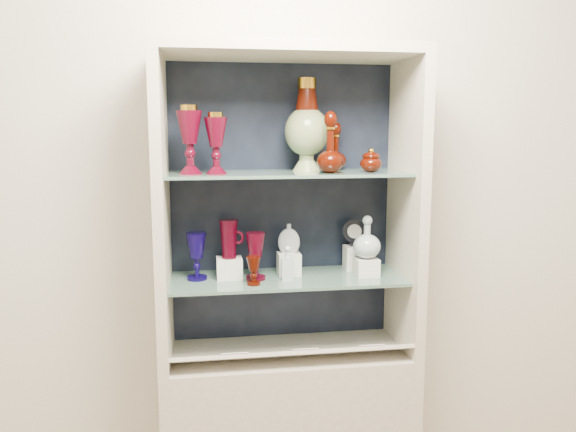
{
  "coord_description": "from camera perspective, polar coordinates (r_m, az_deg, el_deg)",
  "views": [
    {
      "loc": [
        -0.32,
        -0.6,
        1.63
      ],
      "look_at": [
        0.0,
        1.53,
        1.3
      ],
      "focal_mm": 35.0,
      "sensor_mm": 36.0,
      "label": 1
    }
  ],
  "objects": [
    {
      "name": "wall_back",
      "position": [
        2.39,
        -0.79,
        3.17
      ],
      "size": [
        3.5,
        0.02,
        2.8
      ],
      "primitive_type": "cube",
      "color": "silver",
      "rests_on": "ground"
    },
    {
      "name": "cabinet_back_panel",
      "position": [
        2.37,
        -0.69,
        1.29
      ],
      "size": [
        0.98,
        0.02,
        1.15
      ],
      "primitive_type": "cube",
      "color": "black",
      "rests_on": "cabinet_base"
    },
    {
      "name": "cabinet_side_left",
      "position": [
        2.16,
        -12.69,
        0.37
      ],
      "size": [
        0.04,
        0.4,
        1.15
      ],
      "primitive_type": "cube",
      "color": "#B8AF9C",
      "rests_on": "cabinet_base"
    },
    {
      "name": "cabinet_side_right",
      "position": [
        2.3,
        11.91,
        0.89
      ],
      "size": [
        0.04,
        0.4,
        1.15
      ],
      "primitive_type": "cube",
      "color": "#B8AF9C",
      "rests_on": "cabinet_base"
    },
    {
      "name": "cabinet_top_cap",
      "position": [
        2.18,
        0.0,
        16.35
      ],
      "size": [
        1.0,
        0.4,
        0.04
      ],
      "primitive_type": "cube",
      "color": "#B8AF9C",
      "rests_on": "cabinet_side_left"
    },
    {
      "name": "shelf_lower",
      "position": [
        2.26,
        -0.08,
        -6.37
      ],
      "size": [
        0.92,
        0.34,
        0.01
      ],
      "primitive_type": "cube",
      "color": "slate",
      "rests_on": "cabinet_side_left"
    },
    {
      "name": "shelf_upper",
      "position": [
        2.18,
        -0.08,
        4.34
      ],
      "size": [
        0.92,
        0.34,
        0.01
      ],
      "primitive_type": "cube",
      "color": "slate",
      "rests_on": "cabinet_side_left"
    },
    {
      "name": "label_ledge",
      "position": [
        2.22,
        0.44,
        -13.83
      ],
      "size": [
        0.92,
        0.17,
        0.09
      ],
      "primitive_type": "cube",
      "rotation": [
        -0.44,
        0.0,
        0.0
      ],
      "color": "#B8AF9C",
      "rests_on": "cabinet_base"
    },
    {
      "name": "label_card_0",
      "position": [
        2.28,
        8.29,
        -12.9
      ],
      "size": [
        0.1,
        0.06,
        0.03
      ],
      "primitive_type": "cube",
      "rotation": [
        -0.44,
        0.0,
        0.0
      ],
      "color": "white",
      "rests_on": "label_ledge"
    },
    {
      "name": "label_card_1",
      "position": [
        2.22,
        1.67,
        -13.4
      ],
      "size": [
        0.1,
        0.06,
        0.03
      ],
      "primitive_type": "cube",
      "rotation": [
        -0.44,
        0.0,
        0.0
      ],
      "color": "white",
      "rests_on": "label_ledge"
    },
    {
      "name": "label_card_2",
      "position": [
        2.19,
        -5.45,
        -13.74
      ],
      "size": [
        0.1,
        0.06,
        0.03
      ],
      "primitive_type": "cube",
      "rotation": [
        -0.44,
        0.0,
        0.0
      ],
      "color": "white",
      "rests_on": "label_ledge"
    },
    {
      "name": "pedestal_lamp_left",
      "position": [
        2.1,
        -7.32,
        7.33
      ],
      "size": [
        0.1,
        0.1,
        0.23
      ],
      "primitive_type": null,
      "rotation": [
        0.0,
        0.0,
        -0.17
      ],
      "color": "#470415",
      "rests_on": "shelf_upper"
    },
    {
      "name": "pedestal_lamp_right",
      "position": [
        2.11,
        -9.95,
        7.63
      ],
      "size": [
        0.11,
        0.11,
        0.25
      ],
      "primitive_type": null,
      "rotation": [
        0.0,
        0.0,
        -0.13
      ],
      "color": "#470415",
      "rests_on": "shelf_upper"
    },
    {
      "name": "enamel_urn",
      "position": [
        2.24,
        1.92,
        9.22
      ],
      "size": [
        0.2,
        0.2,
        0.36
      ],
      "primitive_type": null,
      "rotation": [
        0.0,
        0.0,
        -0.18
      ],
      "color": "#0F411A",
      "rests_on": "shelf_upper"
    },
    {
      "name": "ruby_decanter_a",
      "position": [
        2.13,
        4.32,
        7.85
      ],
      "size": [
        0.11,
        0.11,
        0.26
      ],
      "primitive_type": null,
      "rotation": [
        0.0,
        0.0,
        -0.14
      ],
      "color": "#440D02",
      "rests_on": "shelf_upper"
    },
    {
      "name": "ruby_decanter_b",
      "position": [
        2.31,
        4.88,
        7.23
      ],
      "size": [
        0.09,
        0.09,
        0.2
      ],
      "primitive_type": null,
      "rotation": [
        0.0,
        0.0,
        -0.07
      ],
      "color": "#440D02",
      "rests_on": "shelf_upper"
    },
    {
      "name": "lidded_bowl",
      "position": [
        2.19,
        8.42,
        5.66
      ],
      "size": [
        0.11,
        0.11,
        0.09
      ],
      "primitive_type": null,
      "rotation": [
        0.0,
        0.0,
        -0.3
      ],
      "color": "#440D02",
      "rests_on": "shelf_upper"
    },
    {
      "name": "cobalt_goblet",
      "position": [
        2.23,
        -9.27,
        -4.05
      ],
      "size": [
        0.09,
        0.09,
        0.19
      ],
      "primitive_type": null,
      "rotation": [
        0.0,
        0.0,
        0.17
      ],
      "color": "#0B0245",
      "rests_on": "shelf_lower"
    },
    {
      "name": "ruby_goblet_tall",
      "position": [
        2.2,
        -3.32,
        -4.1
      ],
      "size": [
        0.1,
        0.1,
        0.19
      ],
      "primitive_type": null,
      "rotation": [
        0.0,
        0.0,
        0.3
      ],
      "color": "#470415",
      "rests_on": "shelf_lower"
    },
    {
      "name": "ruby_goblet_small",
      "position": [
        2.13,
        -3.52,
        -5.56
      ],
      "size": [
        0.07,
        0.07,
        0.11
      ],
      "primitive_type": null,
      "rotation": [
        0.0,
        0.0,
        0.25
      ],
      "color": "#440D02",
      "rests_on": "shelf_lower"
    },
    {
      "name": "riser_ruby_pitcher",
      "position": [
        2.25,
        -5.98,
        -5.27
      ],
      "size": [
        0.1,
        0.1,
        0.08
      ],
      "primitive_type": "cube",
      "color": "silver",
      "rests_on": "shelf_lower"
    },
    {
      "name": "ruby_pitcher",
      "position": [
        2.22,
        -6.03,
        -2.35
      ],
      "size": [
        0.13,
        0.11,
        0.15
      ],
      "primitive_type": null,
      "rotation": [
        0.0,
        0.0,
        -0.38
      ],
      "color": "#470415",
      "rests_on": "riser_ruby_pitcher"
    },
    {
      "name": "clear_square_bottle",
      "position": [
        2.19,
        -0.02,
        -4.8
      ],
      "size": [
        0.05,
        0.05,
        0.14
      ],
      "primitive_type": null,
      "rotation": [
        0.0,
        0.0,
        -0.09
      ],
      "color": "#A2B3BB",
      "rests_on": "shelf_lower"
    },
    {
      "name": "riser_flat_flask",
      "position": [
        2.28,
        0.09,
        -4.88
      ],
      "size": [
        0.09,
        0.09,
        0.09
      ],
      "primitive_type": "cube",
      "color": "silver",
      "rests_on": "shelf_lower"
    },
    {
      "name": "flat_flask",
      "position": [
        2.26,
        0.09,
        -2.25
      ],
      "size": [
        0.09,
        0.05,
        0.12
      ],
      "primitive_type": null,
      "rotation": [
        0.0,
        0.0,
        -0.21
      ],
      "color": "#A1ACB3",
      "rests_on": "riser_flat_flask"
    },
    {
      "name": "riser_clear_round_decanter",
      "position": [
        2.29,
        7.97,
        -5.14
      ],
      "size": [
        0.09,
        0.09,
        0.07
      ],
      "primitive_type": "cube",
      "color": "silver",
      "rests_on": "shelf_lower"
    },
    {
      "name": "clear_round_decanter",
      "position": [
        2.27,
        8.03,
        -2.25
      ],
      "size": [
        0.13,
        0.13,
        0.17
      ],
      "primitive_type": null,
      "rotation": [
        0.0,
        0.0,
        0.25
      ],
      "color": "#A2B3BB",
      "rests_on": "riser_clear_round_decanter"
    },
    {
      "name": "riser_cameo_medallion",
      "position": [
        2.38,
        6.71,
        -4.21
      ],
      "size": [
        0.08,
        0.08,
        0.1
      ],
      "primitive_type": "cube",
      "color": "silver",
      "rests_on": "shelf_lower"
    },
    {
      "name": "cameo_medallion",
      "position": [
        2.36,
        6.76,
        -1.65
      ],
      "size": [
        0.1,
        0.05,
        0.12
      ],
      "primitive_type": null,
      "rotation": [
        0.0,
        0.0,
        -0.19
      ],
      "color": "black",
      "rests_on": "riser_cameo_medallion"
    }
  ]
}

